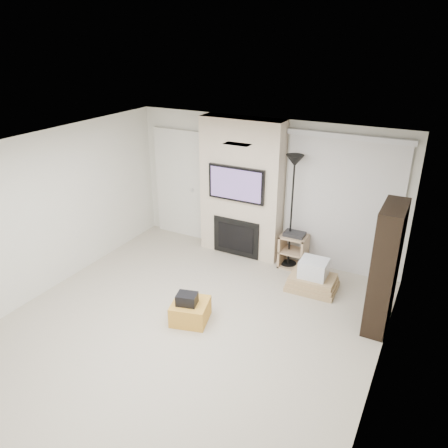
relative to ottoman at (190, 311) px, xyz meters
The scene contains 15 objects.
floor 0.29m from the ottoman, 80.59° to the right, with size 5.00×5.50×0.00m, color #B6AB97.
ceiling 2.36m from the ottoman, 80.59° to the right, with size 5.00×5.50×0.00m, color white.
wall_back 2.74m from the ottoman, 89.08° to the left, with size 5.00×2.50×0.00m, color silver.
wall_left 2.71m from the ottoman, behind, with size 5.50×2.50×0.00m, color silver.
wall_right 2.78m from the ottoman, ahead, with size 5.50×2.50×0.00m, color silver.
hvac_vent 2.45m from the ottoman, 51.69° to the left, with size 0.35×0.18×0.01m, color silver.
ottoman is the anchor object (origin of this frame).
black_bag 0.24m from the ottoman, 111.87° to the right, with size 0.28×0.22×0.16m, color black.
fireplace_wall 2.56m from the ottoman, 97.68° to the left, with size 1.50×0.47×2.50m.
entry_door 3.17m from the ottoman, 125.46° to the left, with size 1.02×0.11×2.14m.
vertical_blinds 3.06m from the ottoman, 59.61° to the left, with size 1.98×0.10×2.37m.
floor_lamp 2.71m from the ottoman, 73.04° to the left, with size 0.30×0.30×2.00m.
av_stand 2.33m from the ottoman, 70.82° to the left, with size 0.45×0.38×0.66m.
box_stack 2.08m from the ottoman, 51.68° to the left, with size 0.79×0.61×0.52m.
bookshelf 2.75m from the ottoman, 26.00° to the left, with size 0.30×0.80×1.80m.
Camera 1 is at (2.81, -4.14, 3.80)m, focal length 35.00 mm.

